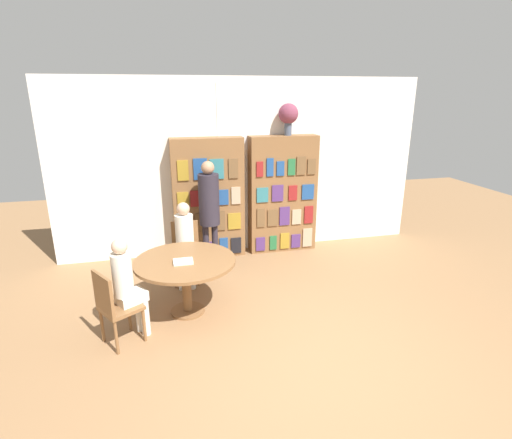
{
  "coord_description": "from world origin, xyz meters",
  "views": [
    {
      "loc": [
        -1.41,
        -3.27,
        2.76
      ],
      "look_at": [
        -0.16,
        1.89,
        1.05
      ],
      "focal_mm": 28.0,
      "sensor_mm": 36.0,
      "label": 1
    }
  ],
  "objects_px": {
    "reading_table": "(185,268)",
    "seated_reader_left": "(185,239)",
    "seated_reader_right": "(128,284)",
    "bookshelf_left": "(209,199)",
    "flower_vase": "(288,115)",
    "chair_left_side": "(186,248)",
    "chair_near_camera": "(114,305)",
    "bookshelf_right": "(283,195)",
    "librarian_standing": "(209,203)"
  },
  "relations": [
    {
      "from": "reading_table",
      "to": "seated_reader_left",
      "type": "distance_m",
      "value": 0.8
    },
    {
      "from": "reading_table",
      "to": "seated_reader_right",
      "type": "distance_m",
      "value": 0.79
    },
    {
      "from": "bookshelf_left",
      "to": "flower_vase",
      "type": "relative_size",
      "value": 3.91
    },
    {
      "from": "bookshelf_left",
      "to": "chair_left_side",
      "type": "height_order",
      "value": "bookshelf_left"
    },
    {
      "from": "bookshelf_left",
      "to": "reading_table",
      "type": "bearing_deg",
      "value": -106.35
    },
    {
      "from": "bookshelf_left",
      "to": "reading_table",
      "type": "relative_size",
      "value": 1.6
    },
    {
      "from": "chair_near_camera",
      "to": "chair_left_side",
      "type": "distance_m",
      "value": 1.74
    },
    {
      "from": "seated_reader_left",
      "to": "chair_near_camera",
      "type": "bearing_deg",
      "value": 60.03
    },
    {
      "from": "chair_near_camera",
      "to": "seated_reader_left",
      "type": "distance_m",
      "value": 1.6
    },
    {
      "from": "bookshelf_right",
      "to": "seated_reader_left",
      "type": "bearing_deg",
      "value": -149.81
    },
    {
      "from": "chair_near_camera",
      "to": "seated_reader_right",
      "type": "bearing_deg",
      "value": 90.0
    },
    {
      "from": "flower_vase",
      "to": "librarian_standing",
      "type": "relative_size",
      "value": 0.3
    },
    {
      "from": "bookshelf_left",
      "to": "bookshelf_right",
      "type": "bearing_deg",
      "value": 0.02
    },
    {
      "from": "flower_vase",
      "to": "chair_left_side",
      "type": "relative_size",
      "value": 0.58
    },
    {
      "from": "bookshelf_right",
      "to": "bookshelf_left",
      "type": "bearing_deg",
      "value": -179.98
    },
    {
      "from": "chair_left_side",
      "to": "bookshelf_right",
      "type": "bearing_deg",
      "value": -150.27
    },
    {
      "from": "bookshelf_left",
      "to": "flower_vase",
      "type": "height_order",
      "value": "flower_vase"
    },
    {
      "from": "chair_near_camera",
      "to": "chair_left_side",
      "type": "height_order",
      "value": "same"
    },
    {
      "from": "flower_vase",
      "to": "reading_table",
      "type": "bearing_deg",
      "value": -136.2
    },
    {
      "from": "reading_table",
      "to": "librarian_standing",
      "type": "xyz_separation_m",
      "value": [
        0.49,
        1.34,
        0.45
      ]
    },
    {
      "from": "bookshelf_right",
      "to": "librarian_standing",
      "type": "height_order",
      "value": "bookshelf_right"
    },
    {
      "from": "reading_table",
      "to": "bookshelf_right",
      "type": "bearing_deg",
      "value": 44.85
    },
    {
      "from": "flower_vase",
      "to": "bookshelf_right",
      "type": "bearing_deg",
      "value": -176.42
    },
    {
      "from": "flower_vase",
      "to": "chair_near_camera",
      "type": "distance_m",
      "value": 4.08
    },
    {
      "from": "seated_reader_left",
      "to": "bookshelf_left",
      "type": "bearing_deg",
      "value": -111.08
    },
    {
      "from": "bookshelf_left",
      "to": "bookshelf_right",
      "type": "height_order",
      "value": "same"
    },
    {
      "from": "reading_table",
      "to": "chair_left_side",
      "type": "distance_m",
      "value": 0.98
    },
    {
      "from": "chair_near_camera",
      "to": "librarian_standing",
      "type": "bearing_deg",
      "value": 112.58
    },
    {
      "from": "chair_near_camera",
      "to": "reading_table",
      "type": "bearing_deg",
      "value": 90.0
    },
    {
      "from": "flower_vase",
      "to": "librarian_standing",
      "type": "xyz_separation_m",
      "value": [
        -1.44,
        -0.51,
        -1.3
      ]
    },
    {
      "from": "bookshelf_left",
      "to": "chair_left_side",
      "type": "relative_size",
      "value": 2.26
    },
    {
      "from": "seated_reader_left",
      "to": "flower_vase",
      "type": "bearing_deg",
      "value": -146.83
    },
    {
      "from": "seated_reader_right",
      "to": "librarian_standing",
      "type": "height_order",
      "value": "librarian_standing"
    },
    {
      "from": "chair_near_camera",
      "to": "librarian_standing",
      "type": "relative_size",
      "value": 0.52
    },
    {
      "from": "librarian_standing",
      "to": "flower_vase",
      "type": "bearing_deg",
      "value": 19.42
    },
    {
      "from": "chair_near_camera",
      "to": "seated_reader_left",
      "type": "bearing_deg",
      "value": 114.03
    },
    {
      "from": "flower_vase",
      "to": "seated_reader_left",
      "type": "height_order",
      "value": "flower_vase"
    },
    {
      "from": "chair_near_camera",
      "to": "chair_left_side",
      "type": "xyz_separation_m",
      "value": [
        0.89,
        1.49,
        0.0
      ]
    },
    {
      "from": "chair_left_side",
      "to": "librarian_standing",
      "type": "xyz_separation_m",
      "value": [
        0.42,
        0.36,
        0.57
      ]
    },
    {
      "from": "flower_vase",
      "to": "seated_reader_right",
      "type": "relative_size",
      "value": 0.42
    },
    {
      "from": "flower_vase",
      "to": "seated_reader_left",
      "type": "relative_size",
      "value": 0.42
    },
    {
      "from": "reading_table",
      "to": "seated_reader_right",
      "type": "xyz_separation_m",
      "value": [
        -0.67,
        -0.42,
        0.06
      ]
    },
    {
      "from": "reading_table",
      "to": "chair_near_camera",
      "type": "bearing_deg",
      "value": -147.86
    },
    {
      "from": "reading_table",
      "to": "seated_reader_right",
      "type": "relative_size",
      "value": 1.03
    },
    {
      "from": "bookshelf_right",
      "to": "flower_vase",
      "type": "xyz_separation_m",
      "value": [
        0.07,
        0.0,
        1.36
      ]
    },
    {
      "from": "flower_vase",
      "to": "seated_reader_left",
      "type": "bearing_deg",
      "value": -150.7
    },
    {
      "from": "bookshelf_left",
      "to": "seated_reader_right",
      "type": "relative_size",
      "value": 1.64
    },
    {
      "from": "bookshelf_left",
      "to": "chair_near_camera",
      "type": "relative_size",
      "value": 2.26
    },
    {
      "from": "seated_reader_right",
      "to": "bookshelf_left",
      "type": "bearing_deg",
      "value": 119.74
    },
    {
      "from": "reading_table",
      "to": "librarian_standing",
      "type": "relative_size",
      "value": 0.73
    }
  ]
}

